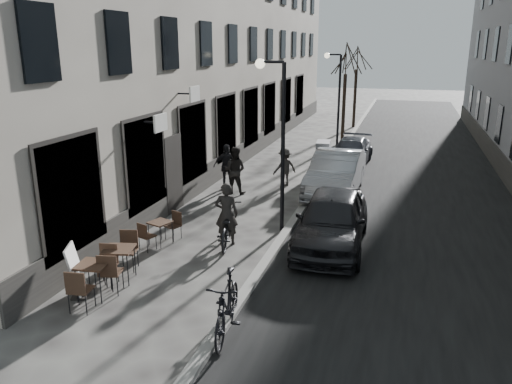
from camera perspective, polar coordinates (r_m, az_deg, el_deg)
The scene contains 21 objects.
ground at distance 10.21m, azimuth -5.53°, elevation -15.92°, with size 120.00×120.00×0.00m, color #373432.
road at distance 24.56m, azimuth 17.47°, elevation 2.85°, with size 7.30×60.00×0.00m, color black.
kerb at distance 24.74m, azimuth 9.01°, elevation 3.65°, with size 0.25×60.00×0.12m, color gray.
streetlamp_near at distance 14.57m, azimuth 2.47°, elevation 7.38°, with size 0.90×0.28×5.09m.
streetlamp_far at distance 26.28m, azimuth 9.12°, elevation 11.23°, with size 0.90×0.28×5.09m.
tree_near at distance 29.16m, azimuth 10.26°, elevation 14.64°, with size 2.40×2.40×5.70m.
tree_far at distance 35.12m, azimuth 11.48°, elevation 14.84°, with size 2.40×2.40×5.70m.
bistro_set_a at distance 11.83m, azimuth -18.03°, elevation -9.19°, with size 0.75×1.68×0.97m.
bistro_set_b at distance 12.45m, azimuth -15.34°, elevation -7.59°, with size 0.83×1.72×0.98m.
bistro_set_c at distance 14.39m, azimuth -10.86°, elevation -4.35°, with size 0.80×1.41×0.81m.
sign_board at distance 12.12m, azimuth -19.78°, elevation -8.85°, with size 0.63×0.75×1.17m.
utility_cabinet at distance 21.55m, azimuth 7.64°, elevation 3.74°, with size 0.56×1.03×1.54m, color slate.
bicycle at distance 14.16m, azimuth -3.36°, elevation -3.84°, with size 0.73×2.09×1.10m, color black.
cyclist_rider at distance 14.05m, azimuth -3.39°, elevation -2.50°, with size 0.66×0.43×1.80m, color black.
pedestrian_near at distance 18.94m, azimuth -2.43°, elevation 2.50°, with size 0.87×0.68×1.79m, color black.
pedestrian_mid at distance 19.99m, azimuth 3.31°, elevation 2.85°, with size 0.99×0.57×1.53m, color #2E2A28.
pedestrian_far at distance 19.52m, azimuth -3.41°, elevation 2.89°, with size 1.04×0.43×1.78m, color black.
car_near at distance 14.06m, azimuth 8.67°, elevation -3.15°, with size 1.85×4.60×1.57m, color black.
car_mid at distance 19.11m, azimuth 9.12°, elevation 2.14°, with size 1.70×4.87×1.60m, color #9A9CA2.
car_far at distance 24.03m, azimuth 10.78°, elevation 4.53°, with size 1.72×4.22×1.22m, color #363840.
moped at distance 9.91m, azimuth -3.34°, elevation -12.78°, with size 0.58×2.05×1.23m, color black.
Camera 1 is at (3.38, -7.94, 5.45)m, focal length 35.00 mm.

